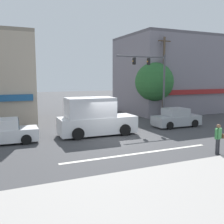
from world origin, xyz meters
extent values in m
plane|color=#3D3D3F|center=(0.00, 0.00, 0.00)|extent=(120.00, 120.00, 0.00)
cube|color=silver|center=(0.00, -3.50, 0.00)|extent=(9.00, 0.24, 0.01)
cube|color=#9E9993|center=(0.00, -8.50, 0.08)|extent=(40.00, 5.00, 0.16)
cube|color=slate|center=(12.69, 11.14, 4.35)|extent=(11.53, 8.93, 8.70)
cube|color=maroon|center=(12.69, 6.57, 2.60)|extent=(10.95, 0.24, 0.50)
cube|color=#57545B|center=(12.69, 11.14, 8.85)|extent=(11.53, 8.93, 0.30)
cylinder|color=#4C3823|center=(7.68, 6.92, 1.13)|extent=(0.32, 0.32, 2.25)
sphere|color=#28602D|center=(7.68, 6.92, 3.72)|extent=(3.92, 3.92, 3.92)
cylinder|color=brown|center=(8.34, 6.27, 4.06)|extent=(0.22, 0.22, 8.11)
cube|color=#473828|center=(8.34, 6.27, 7.71)|extent=(1.40, 0.12, 0.10)
cylinder|color=#47474C|center=(7.03, 4.31, 3.10)|extent=(0.18, 0.18, 6.20)
cylinder|color=#47474C|center=(4.63, 4.33, 5.95)|extent=(4.80, 0.15, 0.12)
cube|color=black|center=(5.35, 4.32, 5.55)|extent=(0.20, 0.24, 0.60)
sphere|color=black|center=(5.23, 4.32, 5.73)|extent=(0.12, 0.12, 0.12)
sphere|color=orange|center=(5.23, 4.32, 5.55)|extent=(0.12, 0.12, 0.12)
sphere|color=black|center=(5.23, 4.32, 5.37)|extent=(0.12, 0.12, 0.12)
cube|color=black|center=(3.91, 4.33, 5.55)|extent=(0.20, 0.24, 0.60)
sphere|color=black|center=(3.79, 4.33, 5.73)|extent=(0.12, 0.12, 0.12)
sphere|color=orange|center=(3.79, 4.33, 5.55)|extent=(0.12, 0.12, 0.12)
sphere|color=black|center=(3.79, 4.33, 5.37)|extent=(0.12, 0.12, 0.12)
cube|color=silver|center=(-0.44, 1.83, 0.75)|extent=(5.65, 2.16, 1.20)
cube|color=silver|center=(-0.99, 1.84, 2.05)|extent=(3.45, 1.99, 1.40)
cube|color=#475666|center=(0.73, 1.80, 2.05)|extent=(0.11, 1.75, 1.19)
cylinder|color=black|center=(1.32, 2.78, 0.42)|extent=(0.85, 0.26, 0.84)
cylinder|color=black|center=(1.27, 0.78, 0.42)|extent=(0.85, 0.26, 0.84)
cylinder|color=black|center=(-2.15, 2.88, 0.42)|extent=(0.85, 0.26, 0.84)
cylinder|color=black|center=(-2.20, 0.88, 0.42)|extent=(0.85, 0.26, 0.84)
cube|color=silver|center=(1.01, 9.16, 0.66)|extent=(1.95, 4.64, 1.10)
cube|color=silver|center=(1.01, 9.46, 1.66)|extent=(1.88, 3.24, 0.90)
cube|color=#475666|center=(0.97, 7.84, 1.66)|extent=(1.66, 0.10, 0.76)
cylinder|color=black|center=(1.89, 7.71, 0.36)|extent=(0.22, 0.72, 0.72)
cylinder|color=black|center=(0.05, 7.76, 0.36)|extent=(0.22, 0.72, 0.72)
cylinder|color=black|center=(1.96, 10.56, 0.36)|extent=(0.22, 0.72, 0.72)
cylinder|color=black|center=(0.12, 10.61, 0.36)|extent=(0.22, 0.72, 0.72)
cube|color=silver|center=(-6.73, 1.93, 0.54)|extent=(4.18, 1.90, 0.80)
cube|color=silver|center=(-6.83, 1.93, 1.26)|extent=(1.97, 1.65, 0.64)
cube|color=#475666|center=(-5.86, 1.89, 1.26)|extent=(0.13, 1.44, 0.54)
cylinder|color=black|center=(-5.42, 2.72, 0.32)|extent=(0.65, 0.21, 0.64)
cylinder|color=black|center=(-5.51, 1.02, 0.32)|extent=(0.65, 0.21, 0.64)
cube|color=#999EA3|center=(6.85, 2.14, 0.54)|extent=(4.11, 1.72, 0.80)
cube|color=#999EA3|center=(6.75, 2.14, 1.26)|extent=(1.91, 1.57, 0.64)
cube|color=#475666|center=(7.72, 2.13, 1.26)|extent=(0.07, 1.44, 0.54)
cylinder|color=black|center=(8.12, 2.98, 0.32)|extent=(0.64, 0.18, 0.64)
cylinder|color=black|center=(8.11, 1.28, 0.32)|extent=(0.64, 0.18, 0.64)
cylinder|color=black|center=(5.58, 2.99, 0.32)|extent=(0.64, 0.18, 0.64)
cylinder|color=black|center=(5.57, 1.29, 0.32)|extent=(0.64, 0.18, 0.64)
cylinder|color=#333338|center=(3.74, -5.39, 0.43)|extent=(0.14, 0.14, 0.86)
cylinder|color=#333338|center=(3.91, -5.34, 0.43)|extent=(0.14, 0.14, 0.86)
cube|color=#3F8C4C|center=(3.83, -5.36, 1.15)|extent=(0.41, 0.32, 0.58)
sphere|color=brown|center=(3.83, -5.36, 1.56)|extent=(0.22, 0.22, 0.22)
cylinder|color=#3F8C4C|center=(3.60, -5.43, 1.15)|extent=(0.09, 0.09, 0.56)
cylinder|color=#3F8C4C|center=(4.06, -5.29, 1.15)|extent=(0.09, 0.09, 0.56)
cube|color=brown|center=(4.15, -5.30, 0.98)|extent=(0.20, 0.30, 0.24)
camera|label=1|loc=(-7.11, -15.73, 4.19)|focal=42.00mm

